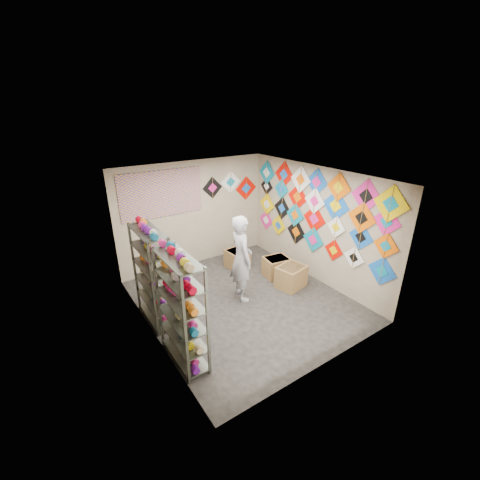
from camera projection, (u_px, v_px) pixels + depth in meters
ground at (244, 300)px, 6.97m from camera, size 4.50×4.50×0.00m
room_walls at (244, 230)px, 6.32m from camera, size 4.50×4.50×4.50m
shelf_rack_front at (181, 310)px, 5.03m from camera, size 0.40×1.10×1.90m
shelf_rack_back at (153, 276)px, 6.03m from camera, size 0.40×1.10×1.90m
string_spools at (165, 287)px, 5.49m from camera, size 0.12×2.36×0.12m
kite_wall_display at (316, 210)px, 7.31m from camera, size 0.06×4.28×2.02m
back_wall_kites at (232, 186)px, 8.51m from camera, size 1.67×0.02×0.87m
poster at (162, 194)px, 7.48m from camera, size 2.00×0.01×1.10m
shopkeeper at (241, 258)px, 6.73m from camera, size 0.88×0.74×1.90m
carton_a at (291, 277)px, 7.41m from camera, size 0.71×0.63×0.52m
carton_b at (276, 267)px, 7.89m from camera, size 0.66×0.57×0.48m
carton_c at (237, 259)px, 8.30m from camera, size 0.53×0.58×0.47m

